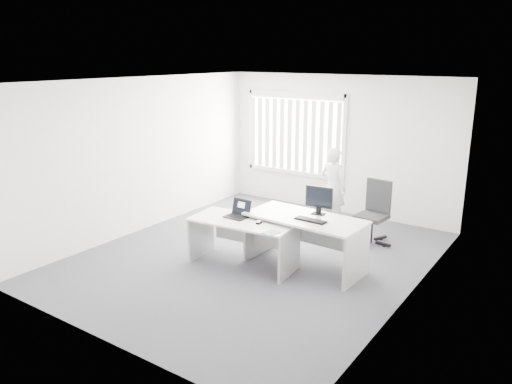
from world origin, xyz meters
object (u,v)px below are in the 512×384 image
Objects in this scene: desk_near at (243,233)px; office_chair at (372,224)px; desk_far at (305,231)px; laptop at (236,209)px; person at (333,188)px; monitor at (319,200)px.

office_chair is (1.27, 2.07, -0.19)m from desk_near.
desk_far is 1.69m from office_chair.
desk_far is 1.11m from laptop.
office_chair reaches higher than desk_far.
person is (0.34, 2.40, 0.24)m from desk_near.
office_chair is at bearing 52.73° from desk_near.
monitor is (0.10, 0.23, 0.45)m from desk_far.
desk_far is at bearing 24.71° from laptop.
desk_near is 0.38m from laptop.
monitor reaches higher than desk_far.
laptop is 1.28m from monitor.
laptop is at bearing -152.17° from monitor.
desk_near is at bearing -147.97° from desk_far.
person is 2.42m from laptop.
laptop is 0.78× the size of monitor.
office_chair reaches higher than laptop.
person is at bearing 166.72° from office_chair.
person is (-0.48, 1.94, 0.18)m from desk_far.
monitor is at bearing 119.29° from person.
laptop reaches higher than desk_near.
office_chair is 0.71× the size of person.
desk_near is 0.92× the size of desk_far.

